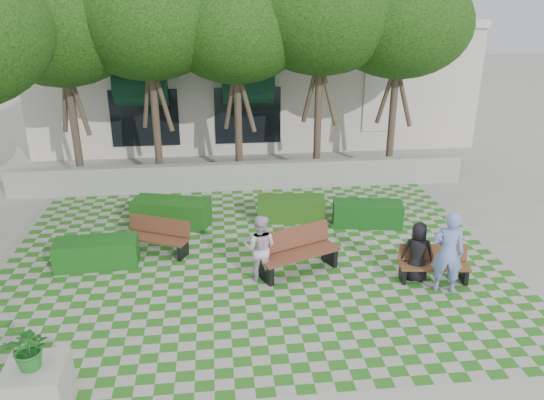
{
  "coord_description": "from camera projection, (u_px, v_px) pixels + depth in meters",
  "views": [
    {
      "loc": [
        -0.83,
        -10.48,
        6.12
      ],
      "look_at": [
        0.5,
        1.5,
        1.4
      ],
      "focal_mm": 35.0,
      "sensor_mm": 36.0,
      "label": 1
    }
  ],
  "objects": [
    {
      "name": "building",
      "position": [
        251.0,
        77.0,
        24.22
      ],
      "size": [
        18.0,
        8.92,
        5.15
      ],
      "color": "beige",
      "rests_on": "ground"
    },
    {
      "name": "ground",
      "position": [
        257.0,
        282.0,
        12.02
      ],
      "size": [
        90.0,
        90.0,
        0.0
      ],
      "primitive_type": "plane",
      "color": "gray",
      "rests_on": "ground"
    },
    {
      "name": "lawn",
      "position": [
        254.0,
        261.0,
        12.94
      ],
      "size": [
        12.0,
        12.0,
        0.0
      ],
      "primitive_type": "plane",
      "color": "#2B721E",
      "rests_on": "ground"
    },
    {
      "name": "person_blue",
      "position": [
        448.0,
        253.0,
        11.35
      ],
      "size": [
        0.78,
        0.63,
        1.87
      ],
      "primitive_type": "imported",
      "rotation": [
        0.0,
        0.0,
        2.84
      ],
      "color": "#7A92DF",
      "rests_on": "ground"
    },
    {
      "name": "hedge_midleft",
      "position": [
        171.0,
        212.0,
        14.88
      ],
      "size": [
        2.28,
        1.41,
        0.74
      ],
      "primitive_type": "cube",
      "rotation": [
        0.0,
        0.0,
        -0.29
      ],
      "color": "#154913",
      "rests_on": "ground"
    },
    {
      "name": "retaining_wall",
      "position": [
        241.0,
        176.0,
        17.59
      ],
      "size": [
        15.0,
        0.36,
        0.9
      ],
      "primitive_type": "cube",
      "color": "#9E9B93",
      "rests_on": "ground"
    },
    {
      "name": "person_white",
      "position": [
        260.0,
        248.0,
        11.89
      ],
      "size": [
        0.9,
        0.78,
        1.57
      ],
      "primitive_type": "imported",
      "rotation": [
        0.0,
        0.0,
        2.86
      ],
      "color": "silver",
      "rests_on": "ground"
    },
    {
      "name": "bench_mid",
      "position": [
        297.0,
        252.0,
        12.34
      ],
      "size": [
        2.06,
        1.37,
        1.03
      ],
      "rotation": [
        0.0,
        0.0,
        0.4
      ],
      "color": "brown",
      "rests_on": "ground"
    },
    {
      "name": "bench_east",
      "position": [
        433.0,
        264.0,
        11.99
      ],
      "size": [
        1.61,
        0.72,
        0.82
      ],
      "rotation": [
        0.0,
        0.0,
        -0.13
      ],
      "color": "brown",
      "rests_on": "ground"
    },
    {
      "name": "hedge_midright",
      "position": [
        291.0,
        209.0,
        15.23
      ],
      "size": [
        1.98,
        0.95,
        0.67
      ],
      "primitive_type": "cube",
      "rotation": [
        0.0,
        0.0,
        -0.1
      ],
      "color": "#214D14",
      "rests_on": "ground"
    },
    {
      "name": "planter_front",
      "position": [
        36.0,
        380.0,
        8.03
      ],
      "size": [
        0.91,
        0.91,
        1.59
      ],
      "rotation": [
        0.0,
        0.0,
        0.02
      ],
      "color": "#9E9B93",
      "rests_on": "ground"
    },
    {
      "name": "person_dark",
      "position": [
        418.0,
        252.0,
        11.88
      ],
      "size": [
        0.78,
        0.61,
        1.4
      ],
      "primitive_type": "imported",
      "rotation": [
        0.0,
        0.0,
        2.87
      ],
      "color": "black",
      "rests_on": "ground"
    },
    {
      "name": "hedge_east",
      "position": [
        367.0,
        214.0,
        14.88
      ],
      "size": [
        2.01,
        1.09,
        0.67
      ],
      "primitive_type": "cube",
      "rotation": [
        0.0,
        0.0,
        -0.18
      ],
      "color": "#134717",
      "rests_on": "ground"
    },
    {
      "name": "tree_row",
      "position": [
        175.0,
        27.0,
        15.45
      ],
      "size": [
        17.7,
        13.4,
        7.41
      ],
      "color": "#47382B",
      "rests_on": "ground"
    },
    {
      "name": "hedge_west",
      "position": [
        97.0,
        253.0,
        12.65
      ],
      "size": [
        1.95,
        0.87,
        0.67
      ],
      "primitive_type": "cube",
      "rotation": [
        0.0,
        0.0,
        0.05
      ],
      "color": "#134915",
      "rests_on": "ground"
    },
    {
      "name": "bench_west",
      "position": [
        157.0,
        237.0,
        13.27
      ],
      "size": [
        1.75,
        1.2,
        0.88
      ],
      "rotation": [
        0.0,
        0.0,
        -0.43
      ],
      "color": "#562F1D",
      "rests_on": "ground"
    }
  ]
}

